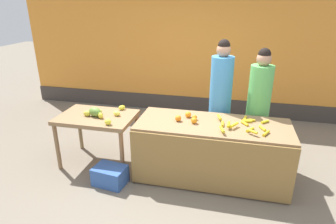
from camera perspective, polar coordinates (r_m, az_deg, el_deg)
ground_plane at (r=4.41m, az=1.99°, el=-11.76°), size 24.00×24.00×0.00m
market_wall_back at (r=6.34m, az=6.86°, el=12.22°), size 8.20×0.23×2.88m
fruit_stall_counter at (r=4.13m, az=8.68°, el=-7.69°), size 2.10×0.87×0.84m
side_table_wooden at (r=4.46m, az=-14.00°, el=-1.83°), size 1.13×0.76×0.80m
banana_bunch_pile at (r=3.94m, az=14.80°, el=-2.42°), size 0.72×0.66×0.07m
orange_pile at (r=4.00m, az=4.04°, el=-1.13°), size 0.31×0.28×0.09m
mango_papaya_pile at (r=4.36m, az=-13.47°, el=-0.15°), size 0.55×0.71×0.14m
vendor_woman_blue_shirt at (r=4.54m, az=10.39°, el=2.34°), size 0.34×0.34×1.89m
vendor_woman_green_shirt at (r=4.53m, az=17.56°, el=0.94°), size 0.34×0.34×1.79m
produce_crate at (r=4.17m, az=-11.50°, el=-12.31°), size 0.48×0.38×0.26m
produce_sack at (r=5.10m, az=-1.04°, el=-3.63°), size 0.35×0.40×0.51m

